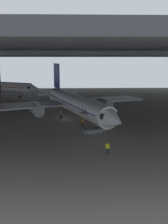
{
  "coord_description": "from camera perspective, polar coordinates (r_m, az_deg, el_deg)",
  "views": [
    {
      "loc": [
        1.84,
        -50.82,
        12.12
      ],
      "look_at": [
        3.18,
        -5.38,
        2.49
      ],
      "focal_mm": 40.59,
      "sensor_mm": 36.0,
      "label": 1
    }
  ],
  "objects": [
    {
      "name": "airplane_main",
      "position": [
        50.39,
        -2.02,
        1.94
      ],
      "size": [
        33.37,
        33.48,
        10.98
      ],
      "color": "white",
      "rests_on": "ground_plane"
    },
    {
      "name": "crew_worker_near_nose",
      "position": [
        32.81,
        5.33,
        -7.96
      ],
      "size": [
        0.54,
        0.28,
        1.7
      ],
      "color": "#232838",
      "rests_on": "ground_plane"
    },
    {
      "name": "ground_plane",
      "position": [
        52.27,
        -3.66,
        -1.47
      ],
      "size": [
        110.0,
        110.0,
        0.0
      ],
      "primitive_type": "plane",
      "color": "gray"
    },
    {
      "name": "boarding_stairs",
      "position": [
        42.08,
        2.1,
        -3.76
      ],
      "size": [
        4.33,
        2.81,
        4.56
      ],
      "color": "slate",
      "rests_on": "ground_plane"
    },
    {
      "name": "hangar_structure",
      "position": [
        64.61,
        -3.45,
        13.54
      ],
      "size": [
        121.0,
        99.0,
        14.55
      ],
      "color": "#4C4F54",
      "rests_on": "ground_plane"
    },
    {
      "name": "crew_worker_by_stairs",
      "position": [
        45.57,
        -0.33,
        -2.24
      ],
      "size": [
        0.39,
        0.47,
        1.65
      ],
      "color": "#232838",
      "rests_on": "ground_plane"
    }
  ]
}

